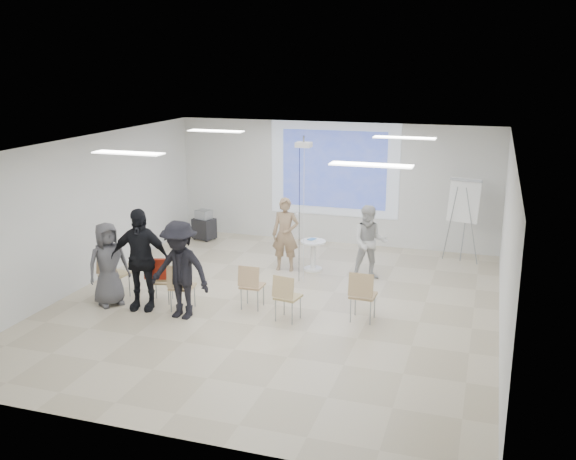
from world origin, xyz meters
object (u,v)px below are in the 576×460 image
(chair_right_far, at_px, (362,292))
(laptop, at_px, (183,285))
(player_right, at_px, (370,238))
(chair_left_mid, at_px, (161,278))
(audience_outer, at_px, (108,259))
(flipchart_easel, at_px, (464,201))
(av_cart, at_px, (204,226))
(audience_left, at_px, (140,252))
(chair_far_left, at_px, (112,271))
(audience_mid, at_px, (180,264))
(chair_left_inner, at_px, (181,284))
(chair_center, at_px, (251,283))
(chair_right_inner, at_px, (286,294))
(player_left, at_px, (285,230))
(pedestal_table, at_px, (313,253))

(chair_right_far, xyz_separation_m, laptop, (-3.23, -0.42, -0.07))
(player_right, height_order, chair_left_mid, player_right)
(chair_right_far, xyz_separation_m, audience_outer, (-4.65, -0.61, 0.34))
(flipchart_easel, xyz_separation_m, av_cart, (-6.33, -0.04, -1.05))
(chair_left_mid, bearing_deg, chair_right_far, -11.10)
(laptop, relative_size, audience_left, 0.15)
(chair_right_far, bearing_deg, laptop, -170.95)
(chair_far_left, xyz_separation_m, audience_left, (0.75, -0.21, 0.51))
(player_right, bearing_deg, audience_mid, -144.18)
(chair_left_inner, height_order, flipchart_easel, flipchart_easel)
(chair_center, xyz_separation_m, chair_right_inner, (0.79, -0.35, 0.00))
(player_right, bearing_deg, laptop, -148.94)
(audience_mid, relative_size, flipchart_easel, 1.05)
(chair_left_inner, bearing_deg, chair_far_left, 167.95)
(chair_center, bearing_deg, chair_left_inner, -158.16)
(player_left, distance_m, player_right, 1.83)
(player_left, relative_size, flipchart_easel, 0.95)
(pedestal_table, relative_size, chair_left_inner, 0.77)
(chair_far_left, bearing_deg, player_left, 53.09)
(audience_mid, height_order, audience_outer, audience_mid)
(chair_left_mid, bearing_deg, chair_left_inner, -39.93)
(pedestal_table, bearing_deg, laptop, -119.38)
(chair_far_left, distance_m, av_cart, 4.43)
(chair_right_far, distance_m, laptop, 3.26)
(player_left, bearing_deg, chair_left_mid, -128.82)
(chair_right_far, bearing_deg, audience_outer, -170.94)
(chair_center, distance_m, audience_outer, 2.69)
(pedestal_table, height_order, chair_far_left, chair_far_left)
(chair_center, bearing_deg, audience_mid, -145.57)
(player_right, relative_size, audience_mid, 0.87)
(player_left, distance_m, chair_left_mid, 3.09)
(chair_left_mid, height_order, audience_mid, audience_mid)
(audience_left, relative_size, flipchart_easel, 1.14)
(chair_far_left, distance_m, flipchart_easel, 7.67)
(laptop, bearing_deg, flipchart_easel, -143.34)
(audience_left, bearing_deg, chair_center, 6.98)
(chair_right_far, xyz_separation_m, av_cart, (-4.88, 4.03, -0.20))
(audience_left, bearing_deg, flipchart_easel, 31.28)
(player_right, relative_size, chair_far_left, 1.79)
(player_left, xyz_separation_m, chair_left_mid, (-1.61, -2.60, -0.42))
(pedestal_table, relative_size, chair_center, 0.81)
(chair_left_mid, bearing_deg, audience_mid, -51.65)
(player_right, bearing_deg, audience_left, -153.65)
(chair_far_left, height_order, chair_right_inner, chair_far_left)
(player_left, distance_m, laptop, 2.99)
(player_left, height_order, chair_far_left, player_left)
(chair_left_inner, relative_size, av_cart, 1.17)
(chair_center, bearing_deg, chair_far_left, -173.16)
(pedestal_table, distance_m, laptop, 3.36)
(av_cart, bearing_deg, audience_mid, -52.96)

